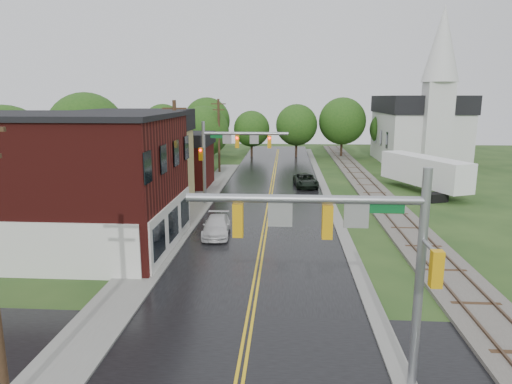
# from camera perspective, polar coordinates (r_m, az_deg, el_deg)

# --- Properties ---
(main_road) EXTENTS (10.00, 90.00, 0.02)m
(main_road) POSITION_cam_1_polar(r_m,az_deg,el_deg) (42.54, 1.77, -0.72)
(main_road) COLOR black
(main_road) RESTS_ON ground
(cross_road) EXTENTS (60.00, 9.00, 0.02)m
(cross_road) POSITION_cam_1_polar(r_m,az_deg,el_deg) (16.42, -2.04, -22.39)
(cross_road) COLOR black
(cross_road) RESTS_ON ground
(curb_right) EXTENTS (0.80, 70.00, 0.12)m
(curb_right) POSITION_cam_1_polar(r_m,az_deg,el_deg) (47.58, 8.51, 0.49)
(curb_right) COLOR gray
(curb_right) RESTS_ON ground
(sidewalk_left) EXTENTS (2.40, 50.00, 0.12)m
(sidewalk_left) POSITION_cam_1_polar(r_m,az_deg,el_deg) (38.42, -7.79, -2.20)
(sidewalk_left) COLOR gray
(sidewalk_left) RESTS_ON ground
(brick_building) EXTENTS (14.30, 10.30, 8.30)m
(brick_building) POSITION_cam_1_polar(r_m,az_deg,el_deg) (30.37, -23.56, 1.19)
(brick_building) COLOR #4D1310
(brick_building) RESTS_ON ground
(yellow_house) EXTENTS (8.00, 7.00, 6.40)m
(yellow_house) POSITION_cam_1_polar(r_m,az_deg,el_deg) (39.97, -14.39, 2.76)
(yellow_house) COLOR tan
(yellow_house) RESTS_ON ground
(darkred_building) EXTENTS (7.00, 6.00, 4.40)m
(darkred_building) POSITION_cam_1_polar(r_m,az_deg,el_deg) (48.40, -9.92, 3.28)
(darkred_building) COLOR #3F0F0C
(darkred_building) RESTS_ON ground
(church) EXTENTS (10.40, 18.40, 20.00)m
(church) POSITION_cam_1_polar(r_m,az_deg,el_deg) (67.92, 19.87, 8.25)
(church) COLOR silver
(church) RESTS_ON ground
(railroad) EXTENTS (3.20, 80.00, 0.30)m
(railroad) POSITION_cam_1_polar(r_m,az_deg,el_deg) (48.16, 13.97, 0.54)
(railroad) COLOR #59544C
(railroad) RESTS_ON ground
(traffic_signal_near) EXTENTS (7.34, 0.30, 7.20)m
(traffic_signal_near) POSITION_cam_1_polar(r_m,az_deg,el_deg) (14.31, 11.86, -5.77)
(traffic_signal_near) COLOR gray
(traffic_signal_near) RESTS_ON ground
(traffic_signal_far) EXTENTS (7.34, 0.43, 7.20)m
(traffic_signal_far) POSITION_cam_1_polar(r_m,az_deg,el_deg) (39.05, -3.46, 5.53)
(traffic_signal_far) COLOR gray
(traffic_signal_far) RESTS_ON ground
(utility_pole_b) EXTENTS (1.80, 0.28, 9.00)m
(utility_pole_b) POSITION_cam_1_polar(r_m,az_deg,el_deg) (34.80, -9.95, 4.19)
(utility_pole_b) COLOR #382616
(utility_pole_b) RESTS_ON ground
(utility_pole_c) EXTENTS (1.80, 0.28, 9.00)m
(utility_pole_c) POSITION_cam_1_polar(r_m,az_deg,el_deg) (56.29, -4.66, 7.18)
(utility_pole_c) COLOR #382616
(utility_pole_c) RESTS_ON ground
(tree_left_a) EXTENTS (6.80, 6.80, 8.67)m
(tree_left_a) POSITION_cam_1_polar(r_m,az_deg,el_deg) (39.82, -28.63, 4.44)
(tree_left_a) COLOR black
(tree_left_a) RESTS_ON ground
(tree_left_b) EXTENTS (7.60, 7.60, 9.69)m
(tree_left_b) POSITION_cam_1_polar(r_m,az_deg,el_deg) (47.63, -20.25, 6.86)
(tree_left_b) COLOR black
(tree_left_b) RESTS_ON ground
(tree_left_c) EXTENTS (6.00, 6.00, 7.65)m
(tree_left_c) POSITION_cam_1_polar(r_m,az_deg,el_deg) (53.84, -12.79, 6.49)
(tree_left_c) COLOR black
(tree_left_c) RESTS_ON ground
(tree_left_e) EXTENTS (6.40, 6.40, 8.16)m
(tree_left_e) POSITION_cam_1_polar(r_m,az_deg,el_deg) (58.48, -6.39, 7.41)
(tree_left_e) COLOR black
(tree_left_e) RESTS_ON ground
(suv_dark) EXTENTS (2.69, 5.04, 1.35)m
(suv_dark) POSITION_cam_1_polar(r_m,az_deg,el_deg) (47.76, 6.22, 1.42)
(suv_dark) COLOR black
(suv_dark) RESTS_ON ground
(pickup_white) EXTENTS (2.02, 4.42, 1.25)m
(pickup_white) POSITION_cam_1_polar(r_m,az_deg,el_deg) (31.08, -4.95, -4.30)
(pickup_white) COLOR silver
(pickup_white) RESTS_ON ground
(semi_trailer) EXTENTS (6.36, 10.99, 3.53)m
(semi_trailer) POSITION_cam_1_polar(r_m,az_deg,el_deg) (47.41, 20.30, 2.45)
(semi_trailer) COLOR black
(semi_trailer) RESTS_ON ground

